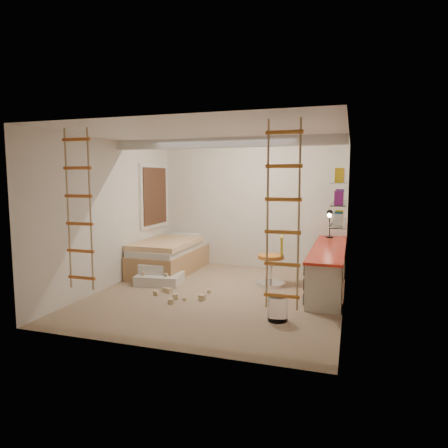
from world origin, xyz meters
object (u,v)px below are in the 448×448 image
(swivel_chair, at_px, (272,267))
(play_platform, at_px, (158,276))
(bed, at_px, (170,256))
(desk, at_px, (328,267))

(swivel_chair, bearing_deg, play_platform, -166.38)
(bed, distance_m, play_platform, 0.93)
(desk, xyz_separation_m, bed, (-3.20, 0.36, -0.07))
(bed, xyz_separation_m, play_platform, (0.19, -0.89, -0.19))
(bed, relative_size, swivel_chair, 2.22)
(bed, height_order, play_platform, bed)
(swivel_chair, xyz_separation_m, play_platform, (-2.04, -0.49, -0.19))
(swivel_chair, bearing_deg, desk, 1.87)
(swivel_chair, distance_m, play_platform, 2.10)
(bed, bearing_deg, desk, -6.49)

